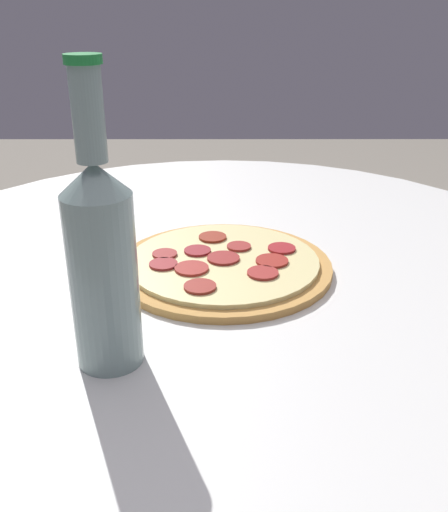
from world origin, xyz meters
name	(u,v)px	position (x,y,z in m)	size (l,w,h in m)	color
table	(226,360)	(0.00, 0.00, 0.54)	(1.03, 1.03, 0.73)	silver
pizza	(224,264)	(0.00, 0.06, 0.73)	(0.29, 0.29, 0.02)	#C68E47
beer_bottle	(107,258)	(0.11, 0.27, 0.84)	(0.07, 0.07, 0.29)	gray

